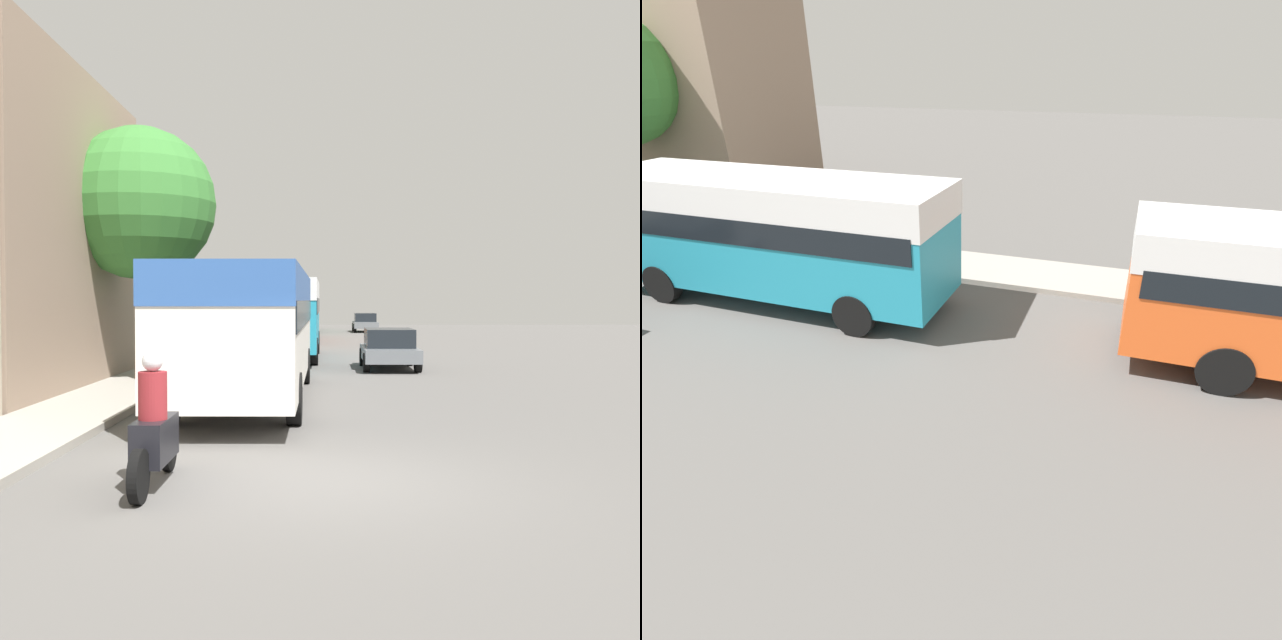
% 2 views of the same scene
% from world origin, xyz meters
% --- Properties ---
extents(building_midblock, '(5.69, 9.67, 8.31)m').
position_xyz_m(building_midblock, '(-9.04, 9.39, 4.16)').
color(building_midblock, gray).
rests_on(building_midblock, ground_plane).
extents(bus_following, '(2.63, 9.06, 3.15)m').
position_xyz_m(bus_following, '(-1.58, 19.47, 2.04)').
color(bus_following, teal).
rests_on(bus_following, ground_plane).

